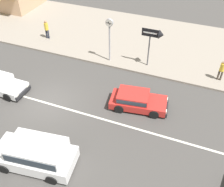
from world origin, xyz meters
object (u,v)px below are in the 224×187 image
Objects in this scene: hatchback_white_1 at (0,83)px; minivan_white_3 at (36,153)px; street_clock at (110,31)px; pedestrian_mid_kerb at (222,69)px; pedestrian_near_clock at (46,28)px; arrow_signboard at (158,36)px; hatchback_red_4 at (137,100)px.

minivan_white_3 is at bearing -36.00° from hatchback_white_1.
street_clock is 2.20× the size of pedestrian_mid_kerb.
pedestrian_mid_kerb is (8.29, 10.91, 0.24)m from minivan_white_3.
hatchback_white_1 is 0.79× the size of minivan_white_3.
pedestrian_near_clock is at bearing 96.63° from hatchback_white_1.
hatchback_white_1 is 1.15× the size of arrow_signboard.
street_clock reaches higher than pedestrian_mid_kerb.
minivan_white_3 is 13.70m from pedestrian_mid_kerb.
pedestrian_near_clock is (-10.18, 0.94, -1.63)m from arrow_signboard.
hatchback_red_4 is at bearing 10.95° from hatchback_white_1.
hatchback_red_4 is 5.99m from street_clock.
hatchback_white_1 is at bearing -83.37° from pedestrian_near_clock.
minivan_white_3 reaches higher than hatchback_white_1.
minivan_white_3 is at bearing -127.22° from pedestrian_mid_kerb.
hatchback_red_4 is 1.25× the size of arrow_signboard.
street_clock is at bearing -11.60° from pedestrian_near_clock.
pedestrian_near_clock reaches higher than hatchback_white_1.
pedestrian_near_clock is at bearing 151.02° from hatchback_red_4.
arrow_signboard reaches higher than pedestrian_mid_kerb.
hatchback_white_1 is at bearing -169.05° from hatchback_red_4.
minivan_white_3 is 2.82× the size of pedestrian_mid_kerb.
hatchback_red_4 is at bearing 60.18° from minivan_white_3.
hatchback_white_1 is at bearing -133.32° from street_clock.
arrow_signboard is at bearing 35.06° from hatchback_white_1.
hatchback_red_4 is 11.70m from pedestrian_near_clock.
street_clock is 3.57m from arrow_signboard.
arrow_signboard is 5.13m from pedestrian_mid_kerb.
street_clock is 6.95m from pedestrian_near_clock.
street_clock reaches higher than hatchback_red_4.
street_clock is 1.14× the size of arrow_signboard.
street_clock is (5.76, 6.11, 2.13)m from hatchback_white_1.
pedestrian_near_clock is 15.05m from pedestrian_mid_kerb.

